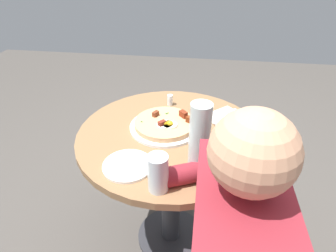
# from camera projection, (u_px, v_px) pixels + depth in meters

# --- Properties ---
(ground_plane) EXTENTS (6.00, 6.00, 0.00)m
(ground_plane) POSITION_uv_depth(u_px,v_px,m) (171.00, 236.00, 1.60)
(ground_plane) COLOR #4C4742
(dining_table) EXTENTS (0.81, 0.81, 0.72)m
(dining_table) POSITION_uv_depth(u_px,v_px,m) (171.00, 162.00, 1.31)
(dining_table) COLOR olive
(dining_table) RESTS_ON ground_plane
(pizza_plate) EXTENTS (0.31, 0.31, 0.01)m
(pizza_plate) POSITION_uv_depth(u_px,v_px,m) (165.00, 127.00, 1.24)
(pizza_plate) COLOR white
(pizza_plate) RESTS_ON dining_table
(breakfast_pizza) EXTENTS (0.26, 0.26, 0.05)m
(breakfast_pizza) POSITION_uv_depth(u_px,v_px,m) (165.00, 123.00, 1.23)
(breakfast_pizza) COLOR tan
(breakfast_pizza) RESTS_ON pizza_plate
(bread_plate) EXTENTS (0.18, 0.18, 0.01)m
(bread_plate) POSITION_uv_depth(u_px,v_px,m) (128.00, 165.00, 1.03)
(bread_plate) COLOR white
(bread_plate) RESTS_ON dining_table
(napkin) EXTENTS (0.22, 0.22, 0.00)m
(napkin) POSITION_uv_depth(u_px,v_px,m) (225.00, 117.00, 1.32)
(napkin) COLOR white
(napkin) RESTS_ON dining_table
(fork) EXTENTS (0.13, 0.14, 0.00)m
(fork) POSITION_uv_depth(u_px,v_px,m) (222.00, 115.00, 1.33)
(fork) COLOR silver
(fork) RESTS_ON napkin
(knife) EXTENTS (0.13, 0.14, 0.00)m
(knife) POSITION_uv_depth(u_px,v_px,m) (228.00, 118.00, 1.30)
(knife) COLOR silver
(knife) RESTS_ON napkin
(water_glass) EXTENTS (0.07, 0.07, 0.13)m
(water_glass) POSITION_uv_depth(u_px,v_px,m) (158.00, 173.00, 0.90)
(water_glass) COLOR silver
(water_glass) RESTS_ON dining_table
(water_bottle) EXTENTS (0.07, 0.07, 0.27)m
(water_bottle) POSITION_uv_depth(u_px,v_px,m) (199.00, 139.00, 0.94)
(water_bottle) COLOR silver
(water_bottle) RESTS_ON dining_table
(salt_shaker) EXTENTS (0.03, 0.03, 0.05)m
(salt_shaker) POSITION_uv_depth(u_px,v_px,m) (170.00, 100.00, 1.41)
(salt_shaker) COLOR white
(salt_shaker) RESTS_ON dining_table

